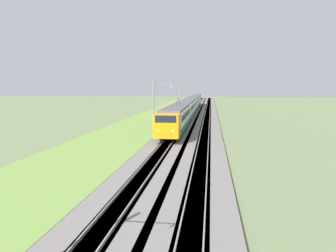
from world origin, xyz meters
name	(u,v)px	position (x,y,z in m)	size (l,w,h in m)	color
ballast_main	(181,126)	(50.00, 0.00, 0.15)	(240.00, 4.40, 0.30)	slate
ballast_adjacent	(206,126)	(50.00, -3.94, 0.15)	(240.00, 4.40, 0.30)	slate
track_main	(181,126)	(50.00, 0.00, 0.16)	(240.00, 1.57, 0.45)	#4C4238
track_adjacent	(206,126)	(50.00, -3.94, 0.16)	(240.00, 1.57, 0.45)	#4C4238
grass_verge	(138,126)	(50.00, 7.11, 0.06)	(240.00, 9.35, 0.12)	olive
passenger_train	(190,105)	(71.02, 0.00, 2.26)	(78.07, 2.86, 4.87)	orange
catenary_mast_mid	(154,106)	(40.91, 2.83, 3.92)	(0.22, 2.56, 7.57)	slate
catenary_mast_far	(180,97)	(77.16, 2.83, 3.97)	(0.22, 2.56, 7.67)	slate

